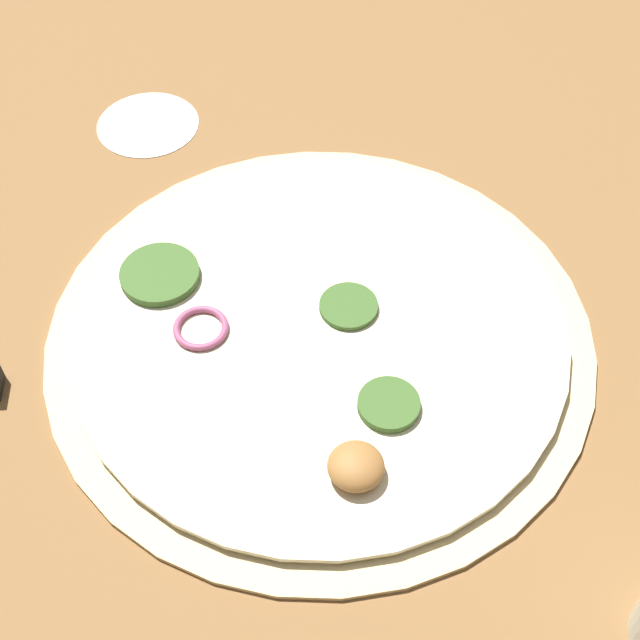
{
  "coord_description": "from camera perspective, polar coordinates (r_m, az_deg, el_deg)",
  "views": [
    {
      "loc": [
        0.05,
        -0.36,
        0.48
      ],
      "look_at": [
        0.0,
        0.0,
        0.02
      ],
      "focal_mm": 50.0,
      "sensor_mm": 36.0,
      "label": 1
    }
  ],
  "objects": [
    {
      "name": "ground_plane",
      "position": [
        0.61,
        0.0,
        -1.04
      ],
      "size": [
        3.0,
        3.0,
        0.0
      ],
      "primitive_type": "plane",
      "color": "brown"
    },
    {
      "name": "pizza",
      "position": [
        0.6,
        -0.11,
        -0.78
      ],
      "size": [
        0.37,
        0.37,
        0.03
      ],
      "color": "beige",
      "rests_on": "ground_plane"
    },
    {
      "name": "flour_patch",
      "position": [
        0.77,
        -10.95,
        12.21
      ],
      "size": [
        0.08,
        0.08,
        0.0
      ],
      "color": "white",
      "rests_on": "ground_plane"
    }
  ]
}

